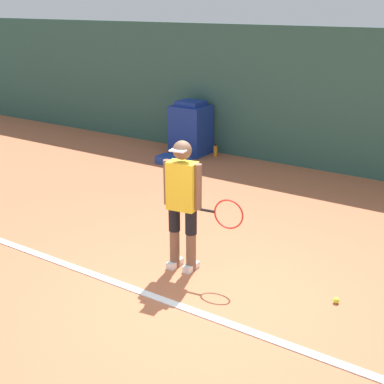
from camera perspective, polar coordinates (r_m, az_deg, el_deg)
The scene contains 8 objects.
ground_plane at distance 5.99m, azimuth 0.74°, elevation -11.18°, with size 24.00×24.00×0.00m, color #B76642.
back_wall at distance 10.14m, azimuth 17.43°, elevation 8.89°, with size 24.00×0.10×2.65m.
court_baseline at distance 5.80m, azimuth -0.74°, elevation -12.27°, with size 21.60×0.10×0.01m.
tennis_player at distance 6.22m, azimuth -0.88°, elevation -0.91°, with size 0.99×0.31×1.60m.
tennis_ball at distance 6.07m, azimuth 15.13°, elevation -11.09°, with size 0.07×0.07×0.07m.
covered_chair at distance 11.32m, azimuth -0.13°, elevation 6.77°, with size 0.73×0.66×1.13m.
equipment_bag at distance 10.67m, azimuth -1.93°, elevation 3.37°, with size 0.71×0.35×0.15m.
water_bottle at distance 11.24m, azimuth 2.51°, elevation 4.43°, with size 0.08×0.08×0.25m.
Camera 1 is at (2.79, -4.32, 3.08)m, focal length 50.00 mm.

